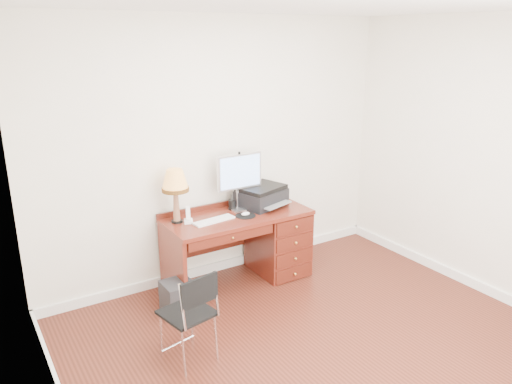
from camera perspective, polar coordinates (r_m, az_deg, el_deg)
ground at (r=4.40m, az=7.56°, el=-17.20°), size 4.00×4.00×0.00m
room_shell at (r=4.79m, az=2.68°, el=-13.17°), size 4.00×4.00×4.00m
desk at (r=5.36m, az=0.88°, el=-5.32°), size 1.50×0.67×0.75m
monitor at (r=5.14m, az=-1.88°, el=2.00°), size 0.51×0.17×0.59m
keyboard at (r=4.91m, az=-4.84°, el=-3.26°), size 0.44×0.17×0.02m
mouse_pad at (r=5.03m, az=-1.21°, el=-2.63°), size 0.21×0.21×0.04m
printer at (r=5.31m, az=0.61°, el=-0.44°), size 0.58×0.50×0.22m
leg_lamp at (r=4.81m, az=-9.23°, el=0.94°), size 0.26×0.26×0.53m
phone at (r=4.88m, az=-7.75°, el=-2.96°), size 0.10×0.10×0.17m
pen_cup at (r=5.21m, az=-2.72°, el=-1.48°), size 0.08×0.08×0.10m
chair at (r=3.98m, az=-7.55°, el=-13.15°), size 0.43×0.43×0.78m
equipment_box at (r=4.79m, az=-8.88°, el=-11.87°), size 0.28×0.28×0.32m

